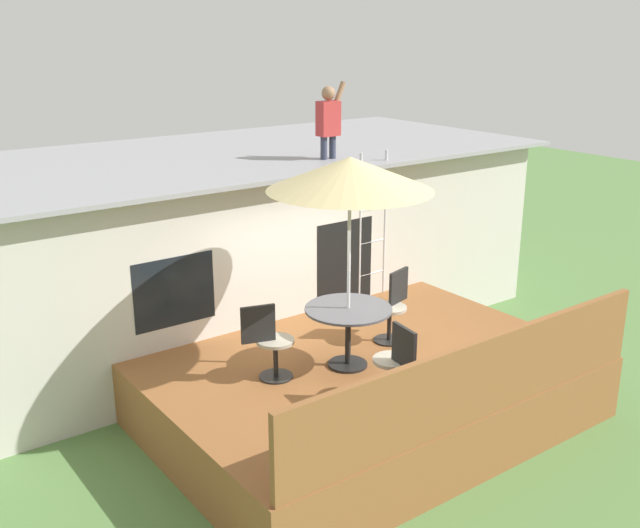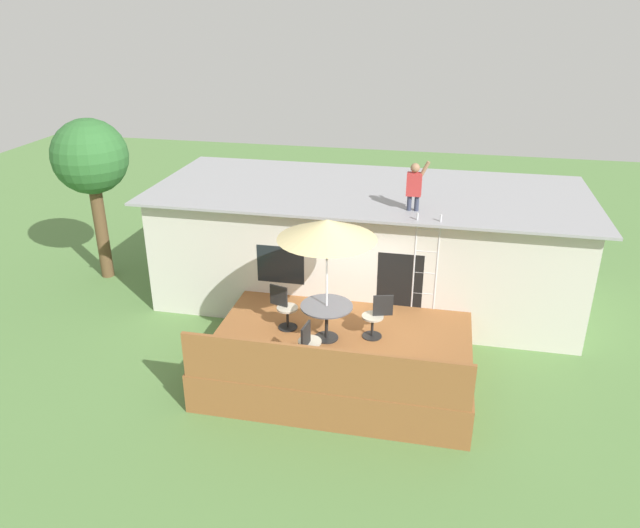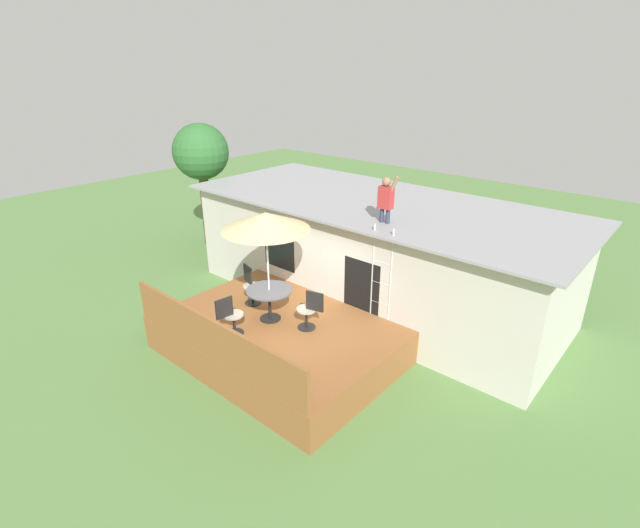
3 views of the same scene
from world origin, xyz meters
name	(u,v)px [view 2 (image 2 of 3)]	position (x,y,z in m)	size (l,w,h in m)	color
ground_plane	(341,370)	(0.00, 0.00, 0.00)	(40.00, 40.00, 0.00)	#567F42
house	(367,243)	(0.00, 3.60, 1.43)	(10.50, 4.50, 2.85)	beige
deck	(341,353)	(0.00, 0.00, 0.40)	(5.19, 3.96, 0.80)	brown
deck_railing	(322,371)	(0.00, -1.93, 1.25)	(5.09, 0.08, 0.90)	brown
patio_table	(327,313)	(-0.29, -0.12, 1.39)	(1.04, 1.04, 0.74)	black
patio_umbrella	(327,229)	(-0.29, -0.12, 3.15)	(1.90, 1.90, 2.54)	silver
step_ladder	(426,262)	(1.53, 1.61, 1.90)	(0.52, 0.04, 2.20)	silver
person_figure	(415,183)	(1.16, 2.20, 3.46)	(0.47, 0.20, 1.11)	#33384C
patio_chair_left	(284,307)	(-1.23, 0.15, 1.26)	(0.61, 0.44, 0.92)	black
patio_chair_right	(376,316)	(0.67, 0.16, 1.26)	(0.61, 0.44, 0.92)	black
patio_chair_near	(308,344)	(-0.43, -1.13, 1.26)	(0.44, 0.62, 0.92)	black
backyard_tree	(90,160)	(-7.18, 3.26, 3.29)	(1.94, 1.94, 4.34)	brown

